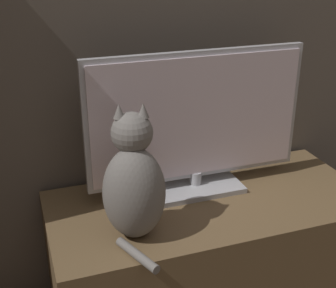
# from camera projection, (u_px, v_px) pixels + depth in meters

# --- Properties ---
(tv_stand) EXTENTS (1.19, 0.55, 0.50)m
(tv_stand) POSITION_uv_depth(u_px,v_px,m) (208.00, 255.00, 1.83)
(tv_stand) COLOR brown
(tv_stand) RESTS_ON ground_plane
(tv) EXTENTS (0.83, 0.20, 0.54)m
(tv) POSITION_uv_depth(u_px,v_px,m) (197.00, 124.00, 1.71)
(tv) COLOR #B7B7BC
(tv) RESTS_ON tv_stand
(cat) EXTENTS (0.23, 0.33, 0.44)m
(cat) POSITION_uv_depth(u_px,v_px,m) (134.00, 184.00, 1.46)
(cat) COLOR gray
(cat) RESTS_ON tv_stand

